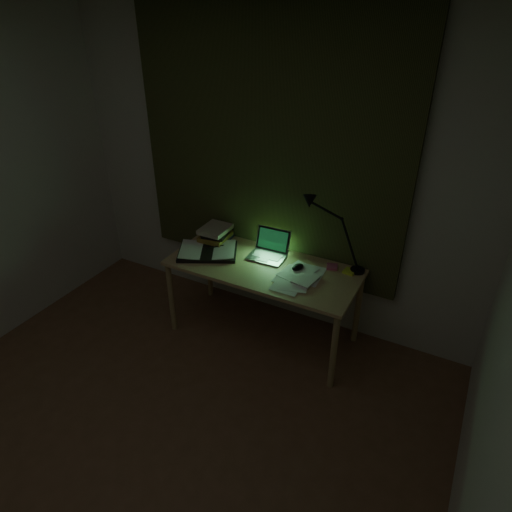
{
  "coord_description": "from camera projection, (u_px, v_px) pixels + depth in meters",
  "views": [
    {
      "loc": [
        1.49,
        -1.05,
        2.5
      ],
      "look_at": [
        0.16,
        1.48,
        0.82
      ],
      "focal_mm": 32.0,
      "sensor_mm": 36.0,
      "label": 1
    }
  ],
  "objects": [
    {
      "name": "wall_back",
      "position": [
        269.0,
        174.0,
        3.56
      ],
      "size": [
        3.5,
        0.0,
        2.5
      ],
      "primitive_type": "cube",
      "color": "beige",
      "rests_on": "ground"
    },
    {
      "name": "desk_lamp",
      "position": [
        362.0,
        237.0,
        3.27
      ],
      "size": [
        0.43,
        0.36,
        0.59
      ],
      "primitive_type": null,
      "rotation": [
        0.0,
        0.0,
        -0.15
      ],
      "color": "black",
      "rests_on": "desk"
    },
    {
      "name": "floor",
      "position": [
        115.0,
        483.0,
        2.67
      ],
      "size": [
        3.5,
        4.0,
        0.0
      ],
      "primitive_type": "cube",
      "color": "brown",
      "rests_on": "ground"
    },
    {
      "name": "desk",
      "position": [
        263.0,
        301.0,
        3.65
      ],
      "size": [
        1.47,
        0.64,
        0.67
      ],
      "primitive_type": null,
      "color": "tan",
      "rests_on": "floor"
    },
    {
      "name": "wall_right",
      "position": [
        502.0,
        484.0,
        1.33
      ],
      "size": [
        0.0,
        4.0,
        2.5
      ],
      "primitive_type": "cube",
      "color": "beige",
      "rests_on": "ground"
    },
    {
      "name": "curtain",
      "position": [
        267.0,
        150.0,
        3.43
      ],
      "size": [
        2.2,
        0.06,
        2.0
      ],
      "primitive_type": "cube",
      "color": "#32351A",
      "rests_on": "wall_back"
    },
    {
      "name": "mouse",
      "position": [
        298.0,
        267.0,
        3.43
      ],
      "size": [
        0.1,
        0.12,
        0.04
      ],
      "primitive_type": "ellipsoid",
      "rotation": [
        0.0,
        0.0,
        -0.31
      ],
      "color": "black",
      "rests_on": "desk"
    },
    {
      "name": "sticky_pink",
      "position": [
        332.0,
        267.0,
        3.46
      ],
      "size": [
        0.1,
        0.1,
        0.02
      ],
      "primitive_type": "cube",
      "rotation": [
        0.0,
        0.0,
        0.32
      ],
      "color": "#D5527A",
      "rests_on": "desk"
    },
    {
      "name": "laptop",
      "position": [
        266.0,
        247.0,
        3.54
      ],
      "size": [
        0.29,
        0.33,
        0.2
      ],
      "primitive_type": null,
      "rotation": [
        0.0,
        0.0,
        0.03
      ],
      "color": "#B8B8BD",
      "rests_on": "desk"
    },
    {
      "name": "loose_papers",
      "position": [
        301.0,
        277.0,
        3.34
      ],
      "size": [
        0.42,
        0.43,
        0.02
      ],
      "primitive_type": null,
      "rotation": [
        0.0,
        0.0,
        -0.34
      ],
      "color": "white",
      "rests_on": "desk"
    },
    {
      "name": "open_textbook",
      "position": [
        208.0,
        251.0,
        3.65
      ],
      "size": [
        0.56,
        0.5,
        0.04
      ],
      "primitive_type": null,
      "rotation": [
        0.0,
        0.0,
        0.47
      ],
      "color": "white",
      "rests_on": "desk"
    },
    {
      "name": "sticky_yellow",
      "position": [
        350.0,
        271.0,
        3.4
      ],
      "size": [
        0.09,
        0.09,
        0.02
      ],
      "primitive_type": "cube",
      "rotation": [
        0.0,
        0.0,
        -0.14
      ],
      "color": "#DCEB31",
      "rests_on": "desk"
    },
    {
      "name": "book_stack",
      "position": [
        217.0,
        234.0,
        3.8
      ],
      "size": [
        0.23,
        0.27,
        0.13
      ],
      "primitive_type": null,
      "rotation": [
        0.0,
        0.0,
        0.1
      ],
      "color": "white",
      "rests_on": "desk"
    }
  ]
}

